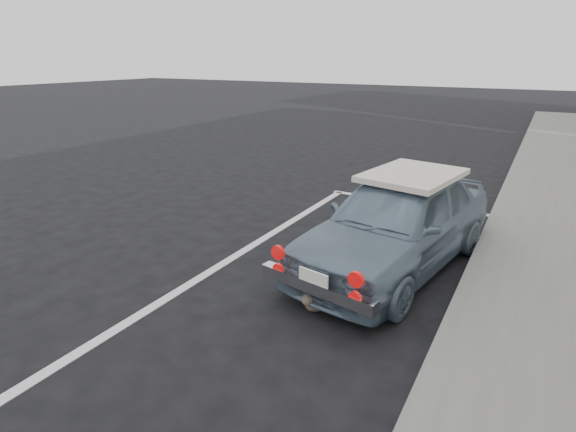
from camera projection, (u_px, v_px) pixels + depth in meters
The scene contains 4 objects.
pline_front at pixel (412, 203), 7.93m from camera, with size 3.00×0.12×0.01m, color silver.
pline_side at pixel (229, 260), 5.72m from camera, with size 0.12×7.00×0.01m, color silver.
retro_coupe at pixel (397, 221), 5.41m from camera, with size 1.91×3.57×1.15m.
cat at pixel (317, 300), 4.57m from camera, with size 0.31×0.47×0.26m.
Camera 1 is at (2.34, -1.13, 2.46)m, focal length 28.00 mm.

